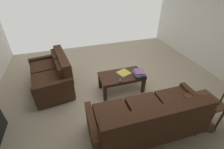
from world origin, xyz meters
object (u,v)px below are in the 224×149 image
(sofa_main, at_px, (149,118))
(loveseat_near, at_px, (53,75))
(end_table, at_px, (204,105))
(book_stack, at_px, (139,73))
(coffee_table, at_px, (121,77))
(tv_remote, at_px, (120,80))
(loose_magazine, at_px, (124,73))

(sofa_main, bearing_deg, loveseat_near, -50.19)
(end_table, height_order, book_stack, end_table)
(coffee_table, distance_m, end_table, 1.69)
(loveseat_near, relative_size, end_table, 2.66)
(sofa_main, distance_m, book_stack, 1.19)
(tv_remote, bearing_deg, coffee_table, -118.14)
(sofa_main, bearing_deg, coffee_table, -89.12)
(book_stack, distance_m, loose_magazine, 0.36)
(loveseat_near, xyz_separation_m, tv_remote, (-1.40, 0.76, 0.08))
(coffee_table, bearing_deg, tv_remote, 61.86)
(tv_remote, bearing_deg, sofa_main, 96.51)
(sofa_main, relative_size, coffee_table, 1.96)
(loveseat_near, bearing_deg, coffee_table, 159.14)
(end_table, xyz_separation_m, book_stack, (0.64, -1.22, 0.01))
(book_stack, bearing_deg, tv_remote, 8.29)
(end_table, bearing_deg, loveseat_near, -37.22)
(loveseat_near, distance_m, book_stack, 2.00)
(sofa_main, xyz_separation_m, loose_magazine, (-0.06, -1.32, 0.07))
(sofa_main, distance_m, loveseat_near, 2.37)
(sofa_main, xyz_separation_m, book_stack, (-0.35, -1.13, 0.12))
(loveseat_near, height_order, loose_magazine, loveseat_near)
(coffee_table, xyz_separation_m, loose_magazine, (-0.08, -0.07, 0.07))
(end_table, bearing_deg, sofa_main, -5.11)
(end_table, relative_size, loose_magazine, 2.09)
(loveseat_near, relative_size, coffee_table, 1.48)
(loveseat_near, bearing_deg, tv_remote, 151.41)
(tv_remote, bearing_deg, loveseat_near, -28.59)
(loveseat_near, relative_size, book_stack, 4.32)
(coffee_table, xyz_separation_m, end_table, (-1.02, 1.34, 0.11))
(coffee_table, relative_size, loose_magazine, 3.75)
(sofa_main, height_order, loveseat_near, loveseat_near)
(loose_magazine, bearing_deg, coffee_table, 111.56)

